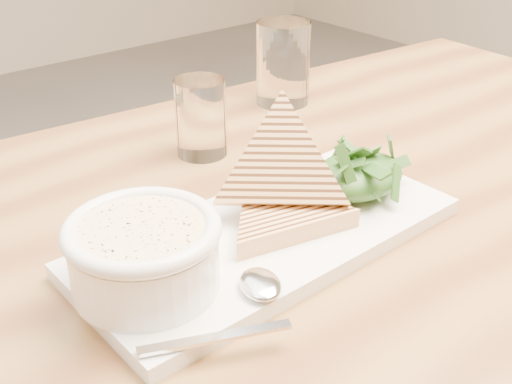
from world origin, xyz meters
TOP-DOWN VIEW (x-y plane):
  - table_top at (-0.20, 0.02)m, footprint 1.32×0.93m
  - table_leg_br at (0.38, 0.39)m, footprint 0.06×0.06m
  - platter at (-0.31, 0.03)m, footprint 0.39×0.18m
  - soup_bowl at (-0.45, 0.03)m, footprint 0.13×0.13m
  - soup at (-0.45, 0.03)m, footprint 0.11×0.11m
  - bowl_rim at (-0.45, 0.03)m, footprint 0.13×0.13m
  - sandwich_flat at (-0.29, 0.03)m, footprint 0.19×0.19m
  - sandwich_lean at (-0.27, 0.05)m, footprint 0.22×0.23m
  - salad_base at (-0.18, 0.03)m, footprint 0.11×0.09m
  - arugula_pile at (-0.18, 0.03)m, footprint 0.11×0.10m
  - spoon_bowl at (-0.38, -0.03)m, footprint 0.05×0.06m
  - spoon_handle at (-0.44, -0.06)m, footprint 0.11×0.06m
  - glass_near at (-0.23, 0.25)m, footprint 0.06×0.06m
  - glass_far at (-0.03, 0.32)m, footprint 0.08×0.08m

SIDE VIEW (x-z plane):
  - table_leg_br at x=0.38m, z-range 0.00..0.69m
  - table_top at x=-0.20m, z-range 0.69..0.73m
  - platter at x=-0.31m, z-range 0.73..0.75m
  - spoon_handle at x=-0.44m, z-range 0.75..0.75m
  - spoon_bowl at x=-0.38m, z-range 0.75..0.76m
  - sandwich_flat at x=-0.29m, z-range 0.75..0.77m
  - salad_base at x=-0.18m, z-range 0.75..0.79m
  - soup_bowl at x=-0.45m, z-range 0.75..0.80m
  - arugula_pile at x=-0.18m, z-range 0.75..0.80m
  - glass_near at x=-0.23m, z-range 0.73..0.83m
  - glass_far at x=-0.03m, z-range 0.73..0.85m
  - sandwich_lean at x=-0.27m, z-range 0.71..0.88m
  - soup at x=-0.45m, z-range 0.80..0.81m
  - bowl_rim at x=-0.45m, z-range 0.80..0.81m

